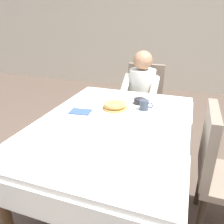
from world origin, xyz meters
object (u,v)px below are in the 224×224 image
at_px(diner_person, 141,91).
at_px(bowl_butter, 140,101).
at_px(knife_right_of_plate, 137,114).
at_px(dining_table_main, 113,133).
at_px(chair_diner, 143,98).
at_px(chair_right_side, 220,167).
at_px(plate_breakfast, 115,109).
at_px(breakfast_stack, 115,106).
at_px(spoon_near_edge, 98,127).
at_px(syrup_pitcher, 97,97).
at_px(fork_left_of_plate, 93,108).
at_px(cup_coffee, 144,105).

distance_m(diner_person, bowl_butter, 0.60).
bearing_deg(knife_right_of_plate, dining_table_main, 142.63).
relative_size(diner_person, knife_right_of_plate, 5.60).
relative_size(dining_table_main, chair_diner, 1.64).
relative_size(chair_right_side, plate_breakfast, 3.32).
relative_size(breakfast_stack, spoon_near_edge, 1.36).
height_order(chair_right_side, breakfast_stack, chair_right_side).
relative_size(bowl_butter, spoon_near_edge, 0.73).
bearing_deg(dining_table_main, chair_right_side, 0.00).
relative_size(dining_table_main, diner_person, 1.36).
relative_size(syrup_pitcher, fork_left_of_plate, 0.44).
height_order(chair_diner, syrup_pitcher, chair_diner).
xyz_separation_m(bowl_butter, spoon_near_edge, (-0.17, -0.56, -0.02)).
xyz_separation_m(cup_coffee, knife_right_of_plate, (-0.04, -0.11, -0.04)).
bearing_deg(plate_breakfast, chair_diner, 87.04).
xyz_separation_m(chair_diner, spoon_near_edge, (-0.06, -1.29, 0.21)).
bearing_deg(syrup_pitcher, fork_left_of_plate, -78.36).
height_order(diner_person, plate_breakfast, diner_person).
bearing_deg(plate_breakfast, chair_right_side, -14.70).
distance_m(dining_table_main, syrup_pitcher, 0.49).
bearing_deg(fork_left_of_plate, chair_right_side, -101.23).
distance_m(breakfast_stack, knife_right_of_plate, 0.20).
distance_m(knife_right_of_plate, spoon_near_edge, 0.38).
bearing_deg(breakfast_stack, spoon_near_edge, -91.88).
bearing_deg(fork_left_of_plate, plate_breakfast, -84.27).
height_order(diner_person, breakfast_stack, diner_person).
bearing_deg(knife_right_of_plate, syrup_pitcher, 63.62).
bearing_deg(chair_right_side, plate_breakfast, -104.70).
distance_m(diner_person, knife_right_of_plate, 0.83).
distance_m(diner_person, syrup_pitcher, 0.70).
relative_size(cup_coffee, bowl_butter, 1.03).
relative_size(diner_person, chair_right_side, 1.20).
relative_size(knife_right_of_plate, spoon_near_edge, 1.33).
xyz_separation_m(diner_person, spoon_near_edge, (-0.06, -1.13, 0.07)).
xyz_separation_m(plate_breakfast, breakfast_stack, (-0.00, -0.00, 0.03)).
bearing_deg(plate_breakfast, fork_left_of_plate, -173.99).
distance_m(cup_coffee, bowl_butter, 0.15).
height_order(dining_table_main, spoon_near_edge, spoon_near_edge).
xyz_separation_m(breakfast_stack, bowl_butter, (0.16, 0.22, -0.02)).
distance_m(syrup_pitcher, spoon_near_edge, 0.54).
bearing_deg(breakfast_stack, syrup_pitcher, 144.22).
distance_m(fork_left_of_plate, knife_right_of_plate, 0.38).
relative_size(breakfast_stack, bowl_butter, 1.86).
height_order(diner_person, fork_left_of_plate, diner_person).
relative_size(dining_table_main, chair_right_side, 1.64).
height_order(dining_table_main, chair_diner, chair_diner).
bearing_deg(breakfast_stack, diner_person, 86.44).
bearing_deg(diner_person, chair_diner, -90.00).
relative_size(fork_left_of_plate, knife_right_of_plate, 0.90).
height_order(chair_diner, cup_coffee, chair_diner).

